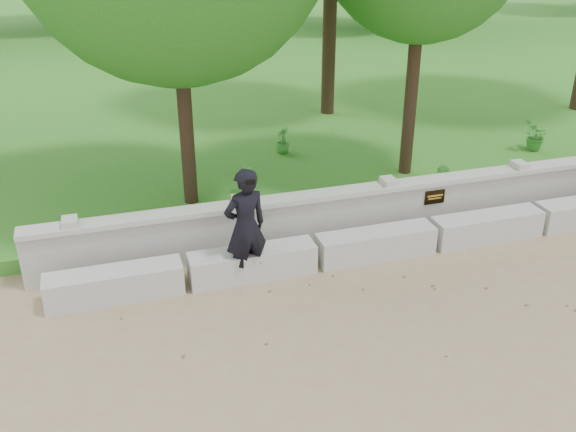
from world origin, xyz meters
The scene contains 9 objects.
ground centered at (0.00, 0.00, 0.00)m, with size 80.00×80.00×0.00m, color #8D7B56.
lawn centered at (0.00, 14.00, 0.12)m, with size 40.00×22.00×0.25m, color #286D1B.
concrete_bench centered at (0.00, 1.90, 0.22)m, with size 11.90×0.45×0.45m.
parapet_wall centered at (0.00, 2.60, 0.46)m, with size 12.50×0.35×0.90m.
man_main centered at (-3.12, 1.80, 0.89)m, with size 0.73×0.66×1.79m.
shrub_a centered at (-2.46, 4.39, 0.53)m, with size 0.30×0.20×0.56m, color #317528.
shrub_b centered at (0.93, 3.30, 0.51)m, with size 0.29×0.23×0.52m, color #317528.
shrub_c centered at (3.99, 4.75, 0.56)m, with size 0.56×0.49×0.62m, color #317528.
shrub_d centered at (-1.22, 6.22, 0.53)m, with size 0.31×0.28×0.56m, color #317528.
Camera 1 is at (-4.96, -6.15, 5.02)m, focal length 40.00 mm.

